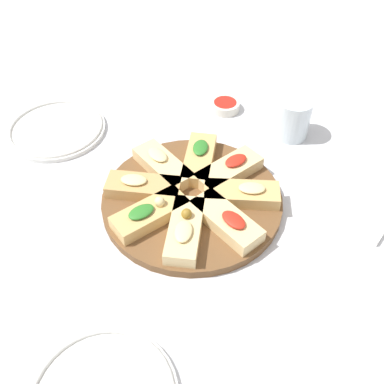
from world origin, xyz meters
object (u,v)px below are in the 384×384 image
at_px(serving_board, 192,200).
at_px(napkin_stack, 355,209).
at_px(plate_right, 56,129).
at_px(dipping_bowl, 225,106).
at_px(water_glass, 293,118).

distance_m(serving_board, napkin_stack, 0.33).
height_order(plate_right, napkin_stack, plate_right).
height_order(napkin_stack, dipping_bowl, dipping_bowl).
bearing_deg(water_glass, napkin_stack, 145.48).
distance_m(plate_right, water_glass, 0.56).
relative_size(plate_right, dipping_bowl, 3.18).
bearing_deg(napkin_stack, water_glass, -34.52).
distance_m(plate_right, napkin_stack, 0.70).
height_order(plate_right, dipping_bowl, dipping_bowl).
bearing_deg(water_glass, serving_board, 78.66).
bearing_deg(dipping_bowl, water_glass, -179.45).
distance_m(water_glass, dipping_bowl, 0.19).
xyz_separation_m(plate_right, napkin_stack, (-0.68, -0.16, -0.00)).
distance_m(water_glass, napkin_stack, 0.27).
bearing_deg(plate_right, water_glass, -146.37).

